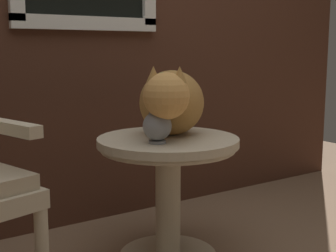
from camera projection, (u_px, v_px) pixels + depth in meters
wicker_side_table at (168, 174)px, 2.08m from camera, size 0.61×0.61×0.56m
cat at (171, 102)px, 2.07m from camera, size 0.48×0.54×0.31m
pewter_vase_with_ivy at (157, 122)px, 1.92m from camera, size 0.12×0.12×0.28m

